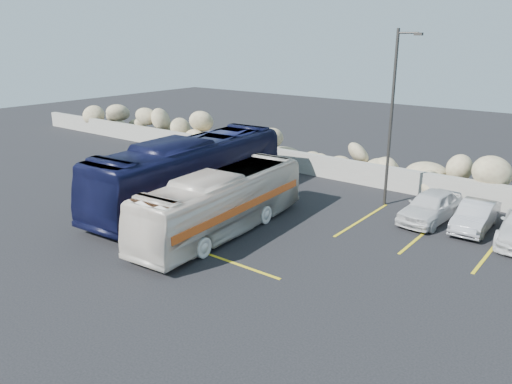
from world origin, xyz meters
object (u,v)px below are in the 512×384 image
Objects in this scene: car_b at (475,216)px; vintage_bus at (222,202)px; lamppost at (393,115)px; car_a at (431,206)px; tour_coach at (191,171)px.

vintage_bus is at bearing -141.77° from car_b.
car_b is at bearing -9.38° from lamppost.
car_b is at bearing 10.48° from car_a.
vintage_bus is 4.03m from tour_coach.
lamppost is 9.63m from tour_coach.
lamppost reaches higher than tour_coach.
lamppost is 5.66m from car_b.
lamppost reaches higher than car_a.
tour_coach is 2.91× the size of car_a.
vintage_bus is 2.57× the size of car_b.
car_a is at bearing -175.71° from car_b.
tour_coach is (-7.45, -5.48, -2.70)m from lamppost.
lamppost is 2.26× the size of car_b.
lamppost is at bearing 169.57° from car_b.
car_a is 1.11× the size of car_b.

